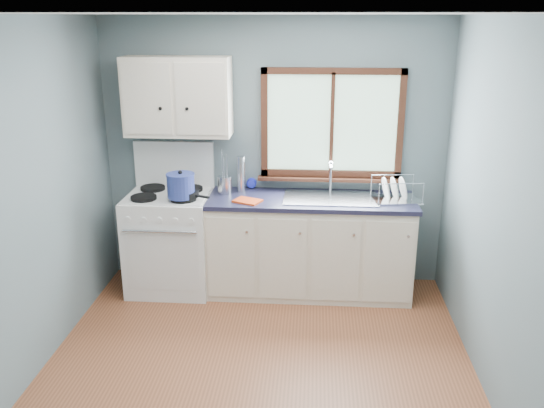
# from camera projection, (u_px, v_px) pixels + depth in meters

# --- Properties ---
(floor) EXTENTS (3.20, 3.60, 0.02)m
(floor) POSITION_uv_depth(u_px,v_px,m) (256.00, 384.00, 4.10)
(floor) COLOR brown
(floor) RESTS_ON ground
(ceiling) EXTENTS (3.20, 3.60, 0.02)m
(ceiling) POSITION_uv_depth(u_px,v_px,m) (252.00, 12.00, 3.31)
(ceiling) COLOR white
(ceiling) RESTS_ON wall_back
(wall_back) EXTENTS (3.20, 0.02, 2.50)m
(wall_back) POSITION_uv_depth(u_px,v_px,m) (274.00, 154.00, 5.42)
(wall_back) COLOR slate
(wall_back) RESTS_ON ground
(wall_front) EXTENTS (3.20, 0.02, 2.50)m
(wall_front) POSITION_uv_depth(u_px,v_px,m) (199.00, 392.00, 1.99)
(wall_front) COLOR slate
(wall_front) RESTS_ON ground
(wall_left) EXTENTS (0.02, 3.60, 2.50)m
(wall_left) POSITION_uv_depth(u_px,v_px,m) (13.00, 212.00, 3.82)
(wall_left) COLOR slate
(wall_left) RESTS_ON ground
(wall_right) EXTENTS (0.02, 3.60, 2.50)m
(wall_right) POSITION_uv_depth(u_px,v_px,m) (510.00, 224.00, 3.59)
(wall_right) COLOR slate
(wall_right) RESTS_ON ground
(gas_range) EXTENTS (0.76, 0.69, 1.36)m
(gas_range) POSITION_uv_depth(u_px,v_px,m) (171.00, 239.00, 5.40)
(gas_range) COLOR white
(gas_range) RESTS_ON floor
(base_cabinets) EXTENTS (1.85, 0.60, 0.88)m
(base_cabinets) POSITION_uv_depth(u_px,v_px,m) (309.00, 250.00, 5.36)
(base_cabinets) COLOR beige
(base_cabinets) RESTS_ON floor
(countertop) EXTENTS (1.89, 0.64, 0.04)m
(countertop) POSITION_uv_depth(u_px,v_px,m) (310.00, 200.00, 5.20)
(countertop) COLOR black
(countertop) RESTS_ON base_cabinets
(sink) EXTENTS (0.84, 0.46, 0.44)m
(sink) POSITION_uv_depth(u_px,v_px,m) (330.00, 205.00, 5.20)
(sink) COLOR silver
(sink) RESTS_ON countertop
(window) EXTENTS (1.36, 0.10, 1.03)m
(window) POSITION_uv_depth(u_px,v_px,m) (332.00, 132.00, 5.28)
(window) COLOR #9EC6A8
(window) RESTS_ON wall_back
(upper_cabinets) EXTENTS (0.95, 0.35, 0.70)m
(upper_cabinets) POSITION_uv_depth(u_px,v_px,m) (178.00, 97.00, 5.13)
(upper_cabinets) COLOR beige
(upper_cabinets) RESTS_ON wall_back
(skillet) EXTENTS (0.41, 0.34, 0.05)m
(skillet) POSITION_uv_depth(u_px,v_px,m) (185.00, 194.00, 5.10)
(skillet) COLOR black
(skillet) RESTS_ON gas_range
(stockpot) EXTENTS (0.25, 0.25, 0.25)m
(stockpot) POSITION_uv_depth(u_px,v_px,m) (181.00, 185.00, 5.05)
(stockpot) COLOR navy
(stockpot) RESTS_ON gas_range
(utensil_crock) EXTENTS (0.13, 0.13, 0.41)m
(utensil_crock) POSITION_uv_depth(u_px,v_px,m) (225.00, 184.00, 5.31)
(utensil_crock) COLOR silver
(utensil_crock) RESTS_ON countertop
(thermos) EXTENTS (0.10, 0.10, 0.34)m
(thermos) POSITION_uv_depth(u_px,v_px,m) (241.00, 174.00, 5.34)
(thermos) COLOR silver
(thermos) RESTS_ON countertop
(soap_bottle) EXTENTS (0.10, 0.10, 0.25)m
(soap_bottle) POSITION_uv_depth(u_px,v_px,m) (251.00, 176.00, 5.43)
(soap_bottle) COLOR #1E28C3
(soap_bottle) RESTS_ON countertop
(dish_towel) EXTENTS (0.28, 0.25, 0.02)m
(dish_towel) POSITION_uv_depth(u_px,v_px,m) (248.00, 201.00, 5.09)
(dish_towel) COLOR #D14318
(dish_towel) RESTS_ON countertop
(dish_rack) EXTENTS (0.45, 0.37, 0.21)m
(dish_rack) POSITION_uv_depth(u_px,v_px,m) (395.00, 194.00, 5.12)
(dish_rack) COLOR silver
(dish_rack) RESTS_ON countertop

